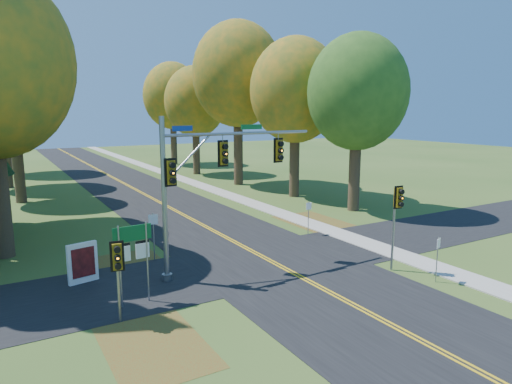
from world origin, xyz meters
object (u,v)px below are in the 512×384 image
traffic_mast (205,174)px  info_kiosk (83,263)px  route_sign_cluster (133,248)px  east_signal_pole (397,207)px

traffic_mast → info_kiosk: size_ratio=4.41×
info_kiosk → traffic_mast: bearing=-28.8°
traffic_mast → route_sign_cluster: traffic_mast is taller
east_signal_pole → info_kiosk: size_ratio=2.26×
east_signal_pole → route_sign_cluster: (-11.31, 2.40, -0.80)m
info_kiosk → route_sign_cluster: bearing=-80.4°
route_sign_cluster → info_kiosk: size_ratio=1.79×
east_signal_pole → info_kiosk: bearing=161.2°
traffic_mast → route_sign_cluster: bearing=-157.4°
traffic_mast → route_sign_cluster: size_ratio=2.47×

